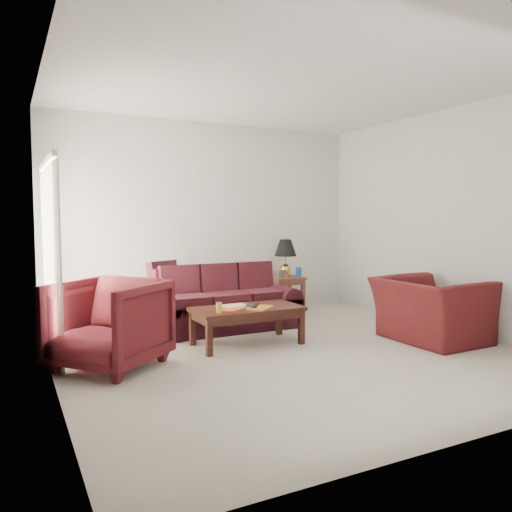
{
  "coord_description": "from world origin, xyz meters",
  "views": [
    {
      "loc": [
        -2.87,
        -4.82,
        1.56
      ],
      "look_at": [
        0.0,
        0.85,
        1.05
      ],
      "focal_mm": 35.0,
      "sensor_mm": 36.0,
      "label": 1
    }
  ],
  "objects": [
    {
      "name": "throw_pillow",
      "position": [
        -0.89,
        1.96,
        0.7
      ],
      "size": [
        0.51,
        0.39,
        0.48
      ],
      "primitive_type": "cube",
      "rotation": [
        -0.21,
        0.0,
        0.43
      ],
      "color": "black",
      "rests_on": "sofa"
    },
    {
      "name": "coffee_table",
      "position": [
        -0.27,
        0.55,
        0.23
      ],
      "size": [
        1.45,
        1.04,
        0.46
      ],
      "primitive_type": null,
      "rotation": [
        0.0,
        0.0,
        -0.32
      ],
      "color": "black",
      "rests_on": "ground"
    },
    {
      "name": "armchair_left",
      "position": [
        -1.95,
        0.35,
        0.46
      ],
      "size": [
        1.4,
        1.4,
        0.92
      ],
      "primitive_type": "imported",
      "rotation": [
        0.0,
        0.0,
        -0.87
      ],
      "color": "#430F14",
      "rests_on": "ground"
    },
    {
      "name": "picture_frame",
      "position": [
        1.04,
        2.35,
        0.66
      ],
      "size": [
        0.14,
        0.17,
        0.06
      ],
      "primitive_type": "cube",
      "rotation": [
        1.36,
        0.0,
        -0.01
      ],
      "color": "silver",
      "rests_on": "end_table"
    },
    {
      "name": "magazine_red",
      "position": [
        -0.51,
        0.48,
        0.47
      ],
      "size": [
        0.36,
        0.33,
        0.02
      ],
      "primitive_type": "cube",
      "rotation": [
        0.0,
        0.0,
        0.48
      ],
      "color": "#BA3812",
      "rests_on": "coffee_table"
    },
    {
      "name": "floor",
      "position": [
        0.0,
        0.0,
        0.0
      ],
      "size": [
        5.0,
        5.0,
        0.0
      ],
      "primitive_type": "plane",
      "color": "beige",
      "rests_on": "ground"
    },
    {
      "name": "armchair_right",
      "position": [
        1.85,
        -0.33,
        0.39
      ],
      "size": [
        1.08,
        1.23,
        0.78
      ],
      "primitive_type": "imported",
      "rotation": [
        0.0,
        0.0,
        1.59
      ],
      "color": "#3D0E0F",
      "rests_on": "ground"
    },
    {
      "name": "clock",
      "position": [
        1.05,
        2.03,
        0.64
      ],
      "size": [
        0.14,
        0.05,
        0.13
      ],
      "primitive_type": "cube",
      "rotation": [
        0.0,
        0.0,
        0.04
      ],
      "color": "#B3B4B8",
      "rests_on": "end_table"
    },
    {
      "name": "magazine_orange",
      "position": [
        -0.17,
        0.41,
        0.47
      ],
      "size": [
        0.38,
        0.37,
        0.02
      ],
      "primitive_type": "cube",
      "rotation": [
        0.0,
        0.0,
        0.69
      ],
      "color": "#C77717",
      "rests_on": "coffee_table"
    },
    {
      "name": "end_table",
      "position": [
        1.18,
        2.15,
        0.29
      ],
      "size": [
        0.57,
        0.57,
        0.58
      ],
      "primitive_type": null,
      "rotation": [
        0.0,
        0.0,
        -0.08
      ],
      "color": "brown",
      "rests_on": "ground"
    },
    {
      "name": "sofa",
      "position": [
        -0.21,
        1.42,
        0.42
      ],
      "size": [
        2.1,
        0.98,
        0.84
      ],
      "primitive_type": null,
      "rotation": [
        0.0,
        0.0,
        0.04
      ],
      "color": "black",
      "rests_on": "ground"
    },
    {
      "name": "yellow_glass",
      "position": [
        -0.71,
        0.39,
        0.52
      ],
      "size": [
        0.09,
        0.09,
        0.12
      ],
      "primitive_type": "cylinder",
      "rotation": [
        0.0,
        0.0,
        -0.4
      ],
      "color": "yellow",
      "rests_on": "coffee_table"
    },
    {
      "name": "remote_a",
      "position": [
        -0.26,
        0.46,
        0.49
      ],
      "size": [
        0.06,
        0.19,
        0.02
      ],
      "primitive_type": "cube",
      "rotation": [
        0.0,
        0.0,
        -0.01
      ],
      "color": "black",
      "rests_on": "coffee_table"
    },
    {
      "name": "blue_canister",
      "position": [
        1.36,
        2.02,
        0.66
      ],
      "size": [
        0.1,
        0.1,
        0.16
      ],
      "primitive_type": "cylinder",
      "rotation": [
        0.0,
        0.0,
        0.01
      ],
      "color": "#174998",
      "rests_on": "end_table"
    },
    {
      "name": "table_lamp",
      "position": [
        1.21,
        2.19,
        0.88
      ],
      "size": [
        0.48,
        0.48,
        0.6
      ],
      "primitive_type": null,
      "rotation": [
        0.0,
        0.0,
        -0.42
      ],
      "color": "gold",
      "rests_on": "end_table"
    },
    {
      "name": "magazine_white",
      "position": [
        -0.39,
        0.64,
        0.47
      ],
      "size": [
        0.33,
        0.27,
        0.02
      ],
      "primitive_type": "cube",
      "rotation": [
        0.0,
        0.0,
        0.14
      ],
      "color": "silver",
      "rests_on": "coffee_table"
    },
    {
      "name": "remote_b",
      "position": [
        -0.16,
        0.52,
        0.49
      ],
      "size": [
        0.15,
        0.17,
        0.02
      ],
      "primitive_type": "cube",
      "rotation": [
        0.0,
        0.0,
        -0.69
      ],
      "color": "black",
      "rests_on": "coffee_table"
    },
    {
      "name": "floor_lamp",
      "position": [
        -2.33,
        2.0,
        0.72
      ],
      "size": [
        0.3,
        0.3,
        1.44
      ],
      "primitive_type": null,
      "rotation": [
        0.0,
        0.0,
        -0.38
      ],
      "color": "silver",
      "rests_on": "ground"
    },
    {
      "name": "blinds",
      "position": [
        -2.42,
        1.3,
        1.08
      ],
      "size": [
        0.1,
        2.0,
        2.16
      ],
      "primitive_type": "cube",
      "color": "silver",
      "rests_on": "ground"
    }
  ]
}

